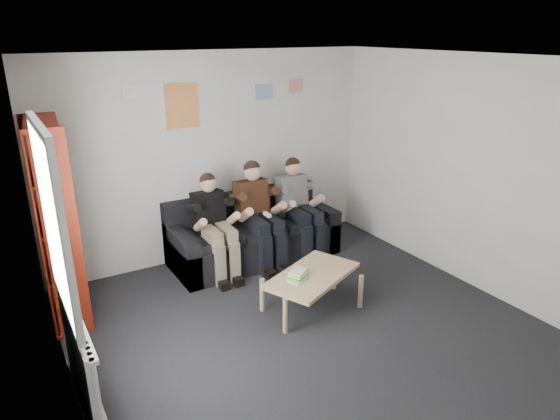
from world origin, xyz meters
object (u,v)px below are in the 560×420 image
(bookshelf, at_px, (57,223))
(coffee_table, at_px, (312,278))
(person_left, at_px, (215,226))
(person_right, at_px, (300,208))
(sofa, at_px, (253,236))
(person_middle, at_px, (260,215))

(bookshelf, distance_m, coffee_table, 2.73)
(coffee_table, relative_size, person_left, 0.85)
(coffee_table, height_order, person_left, person_left)
(coffee_table, distance_m, person_right, 1.51)
(person_left, bearing_deg, person_right, -1.00)
(sofa, bearing_deg, person_left, -162.16)
(sofa, bearing_deg, coffee_table, -92.55)
(person_middle, bearing_deg, sofa, 90.30)
(coffee_table, relative_size, person_middle, 0.80)
(bookshelf, height_order, coffee_table, bookshelf)
(sofa, height_order, bookshelf, bookshelf)
(person_left, bearing_deg, coffee_table, -68.25)
(sofa, distance_m, coffee_table, 1.52)
(sofa, height_order, coffee_table, sofa)
(person_middle, height_order, person_right, person_middle)
(bookshelf, relative_size, person_left, 1.65)
(coffee_table, relative_size, person_right, 0.82)
(sofa, xyz_separation_m, coffee_table, (-0.07, -1.52, 0.07))
(bookshelf, bearing_deg, coffee_table, -23.32)
(sofa, xyz_separation_m, person_middle, (0.00, -0.20, 0.37))
(person_right, bearing_deg, sofa, 166.18)
(sofa, relative_size, bookshelf, 1.04)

